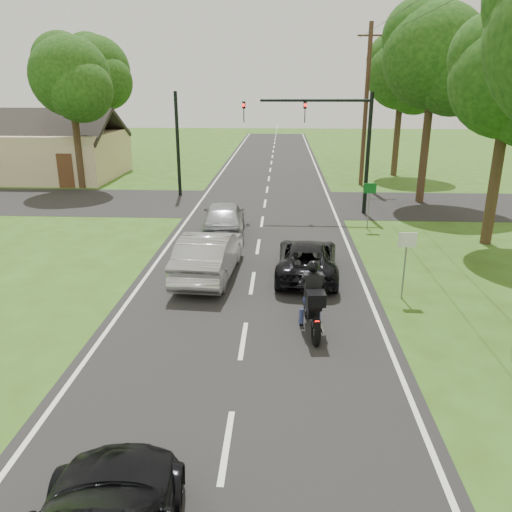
{
  "coord_description": "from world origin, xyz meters",
  "views": [
    {
      "loc": [
        0.93,
        -11.46,
        6.22
      ],
      "look_at": [
        0.17,
        3.0,
        1.3
      ],
      "focal_mm": 35.0,
      "sensor_mm": 36.0,
      "label": 1
    }
  ],
  "objects_px": {
    "silver_sedan": "(209,254)",
    "sign_white": "(406,249)",
    "dark_suv": "(307,258)",
    "traffic_signal": "(331,131)",
    "sign_green": "(370,195)",
    "silver_suv": "(224,218)",
    "motorcycle_rider": "(313,304)",
    "utility_pole_far": "(366,106)"
  },
  "relations": [
    {
      "from": "motorcycle_rider",
      "to": "traffic_signal",
      "type": "distance_m",
      "value": 13.87
    },
    {
      "from": "silver_suv",
      "to": "sign_green",
      "type": "relative_size",
      "value": 2.1
    },
    {
      "from": "silver_sedan",
      "to": "motorcycle_rider",
      "type": "bearing_deg",
      "value": 133.73
    },
    {
      "from": "sign_green",
      "to": "silver_suv",
      "type": "bearing_deg",
      "value": -168.83
    },
    {
      "from": "silver_sedan",
      "to": "sign_white",
      "type": "bearing_deg",
      "value": 169.38
    },
    {
      "from": "utility_pole_far",
      "to": "sign_green",
      "type": "height_order",
      "value": "utility_pole_far"
    },
    {
      "from": "motorcycle_rider",
      "to": "sign_white",
      "type": "xyz_separation_m",
      "value": [
        2.91,
        2.35,
        0.81
      ]
    },
    {
      "from": "silver_sedan",
      "to": "sign_white",
      "type": "relative_size",
      "value": 2.24
    },
    {
      "from": "silver_sedan",
      "to": "silver_suv",
      "type": "height_order",
      "value": "silver_sedan"
    },
    {
      "from": "sign_white",
      "to": "sign_green",
      "type": "distance_m",
      "value": 8.0
    },
    {
      "from": "motorcycle_rider",
      "to": "silver_suv",
      "type": "relative_size",
      "value": 0.52
    },
    {
      "from": "motorcycle_rider",
      "to": "utility_pole_far",
      "type": "xyz_separation_m",
      "value": [
        4.41,
        21.37,
        4.3
      ]
    },
    {
      "from": "motorcycle_rider",
      "to": "silver_suv",
      "type": "xyz_separation_m",
      "value": [
        -3.38,
        9.07,
        -0.01
      ]
    },
    {
      "from": "motorcycle_rider",
      "to": "dark_suv",
      "type": "bearing_deg",
      "value": 84.15
    },
    {
      "from": "traffic_signal",
      "to": "sign_white",
      "type": "bearing_deg",
      "value": -82.95
    },
    {
      "from": "utility_pole_far",
      "to": "dark_suv",
      "type": "bearing_deg",
      "value": -104.24
    },
    {
      "from": "motorcycle_rider",
      "to": "dark_suv",
      "type": "distance_m",
      "value": 4.24
    },
    {
      "from": "motorcycle_rider",
      "to": "traffic_signal",
      "type": "height_order",
      "value": "traffic_signal"
    },
    {
      "from": "motorcycle_rider",
      "to": "utility_pole_far",
      "type": "height_order",
      "value": "utility_pole_far"
    },
    {
      "from": "motorcycle_rider",
      "to": "traffic_signal",
      "type": "xyz_separation_m",
      "value": [
        1.55,
        13.37,
        3.35
      ]
    },
    {
      "from": "traffic_signal",
      "to": "sign_white",
      "type": "relative_size",
      "value": 3.0
    },
    {
      "from": "silver_sedan",
      "to": "sign_white",
      "type": "xyz_separation_m",
      "value": [
        6.22,
        -1.6,
        0.8
      ]
    },
    {
      "from": "sign_white",
      "to": "sign_green",
      "type": "bearing_deg",
      "value": 88.57
    },
    {
      "from": "motorcycle_rider",
      "to": "traffic_signal",
      "type": "bearing_deg",
      "value": 78.32
    },
    {
      "from": "silver_suv",
      "to": "utility_pole_far",
      "type": "relative_size",
      "value": 0.45
    },
    {
      "from": "traffic_signal",
      "to": "utility_pole_far",
      "type": "relative_size",
      "value": 0.64
    },
    {
      "from": "dark_suv",
      "to": "silver_sedan",
      "type": "bearing_deg",
      "value": 7.89
    },
    {
      "from": "silver_sedan",
      "to": "silver_suv",
      "type": "distance_m",
      "value": 5.12
    },
    {
      "from": "traffic_signal",
      "to": "motorcycle_rider",
      "type": "bearing_deg",
      "value": -96.6
    },
    {
      "from": "motorcycle_rider",
      "to": "silver_suv",
      "type": "bearing_deg",
      "value": 105.35
    },
    {
      "from": "silver_sedan",
      "to": "sign_white",
      "type": "height_order",
      "value": "sign_white"
    },
    {
      "from": "dark_suv",
      "to": "silver_sedan",
      "type": "xyz_separation_m",
      "value": [
        -3.37,
        -0.28,
        0.18
      ]
    },
    {
      "from": "silver_suv",
      "to": "sign_white",
      "type": "bearing_deg",
      "value": 129.57
    },
    {
      "from": "motorcycle_rider",
      "to": "sign_green",
      "type": "relative_size",
      "value": 1.09
    },
    {
      "from": "dark_suv",
      "to": "traffic_signal",
      "type": "distance_m",
      "value": 9.9
    },
    {
      "from": "silver_sedan",
      "to": "traffic_signal",
      "type": "distance_m",
      "value": 11.11
    },
    {
      "from": "silver_sedan",
      "to": "sign_green",
      "type": "bearing_deg",
      "value": -131.26
    },
    {
      "from": "motorcycle_rider",
      "to": "sign_white",
      "type": "relative_size",
      "value": 1.09
    },
    {
      "from": "dark_suv",
      "to": "utility_pole_far",
      "type": "relative_size",
      "value": 0.44
    },
    {
      "from": "motorcycle_rider",
      "to": "sign_green",
      "type": "bearing_deg",
      "value": 68.21
    },
    {
      "from": "silver_sedan",
      "to": "traffic_signal",
      "type": "bearing_deg",
      "value": -113.45
    },
    {
      "from": "dark_suv",
      "to": "utility_pole_far",
      "type": "distance_m",
      "value": 18.24
    }
  ]
}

